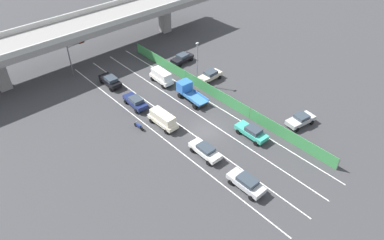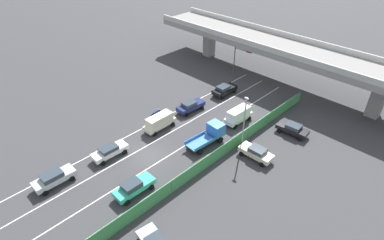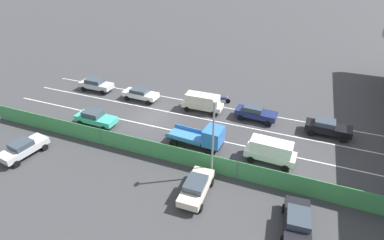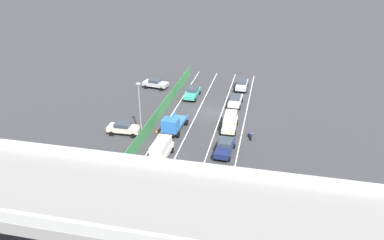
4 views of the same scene
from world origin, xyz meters
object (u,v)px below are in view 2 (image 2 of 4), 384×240
at_px(street_lamp, 244,118).
at_px(traffic_light, 240,57).
at_px(car_sedan_black, 224,90).
at_px(motorcycle, 156,113).
at_px(car_sedan_navy, 190,106).
at_px(parked_sedan_cream, 256,152).
at_px(parked_sedan_dark, 293,129).
at_px(flatbed_truck_blue, 211,134).
at_px(car_taxi_teal, 134,187).
at_px(car_van_cream, 160,121).
at_px(car_sedan_white, 110,151).
at_px(car_sedan_silver, 54,178).
at_px(traffic_cone, 225,146).
at_px(car_van_white, 238,115).

bearing_deg(street_lamp, traffic_light, 128.98).
xyz_separation_m(car_sedan_black, motorcycle, (-3.12, -12.23, -0.47)).
bearing_deg(car_sedan_navy, parked_sedan_cream, -8.64).
bearing_deg(parked_sedan_dark, flatbed_truck_blue, -126.52).
xyz_separation_m(car_taxi_teal, street_lamp, (3.49, 14.64, 3.62)).
distance_m(motorcycle, parked_sedan_dark, 19.82).
distance_m(car_van_cream, car_sedan_white, 8.36).
relative_size(car_van_cream, car_sedan_white, 1.06).
bearing_deg(car_sedan_navy, traffic_light, 97.24).
bearing_deg(traffic_light, car_sedan_black, -71.86).
relative_size(car_sedan_silver, traffic_light, 0.80).
height_order(car_van_cream, traffic_cone, car_van_cream).
height_order(car_van_cream, traffic_light, traffic_light).
bearing_deg(car_taxi_teal, street_lamp, 76.60).
bearing_deg(traffic_cone, car_sedan_black, 130.16).
relative_size(car_sedan_navy, car_taxi_teal, 0.99).
distance_m(car_van_cream, parked_sedan_dark, 18.41).
height_order(car_van_cream, motorcycle, car_van_cream).
xyz_separation_m(car_sedan_navy, parked_sedan_dark, (14.17, 5.67, -0.04)).
xyz_separation_m(car_taxi_teal, parked_sedan_dark, (6.64, 21.92, -0.03)).
bearing_deg(street_lamp, car_sedan_navy, 171.67).
xyz_separation_m(car_sedan_white, parked_sedan_dark, (13.78, 20.34, 0.01)).
relative_size(car_sedan_silver, traffic_cone, 8.26).
distance_m(car_taxi_teal, parked_sedan_dark, 22.91).
height_order(car_sedan_black, traffic_cone, car_sedan_black).
xyz_separation_m(car_van_white, parked_sedan_cream, (6.52, -4.78, -0.35)).
height_order(car_van_white, traffic_cone, car_van_white).
relative_size(car_taxi_teal, car_van_white, 1.02).
distance_m(motorcycle, traffic_cone, 12.38).
distance_m(car_van_white, parked_sedan_cream, 8.09).
bearing_deg(car_sedan_white, car_sedan_silver, -92.50).
bearing_deg(traffic_cone, motorcycle, -173.72).
relative_size(car_sedan_white, street_lamp, 0.62).
bearing_deg(car_sedan_black, car_sedan_white, -89.93).
xyz_separation_m(car_van_cream, traffic_light, (-2.02, 20.56, 2.83)).
bearing_deg(car_van_cream, motorcycle, 150.22).
relative_size(car_taxi_teal, street_lamp, 0.63).
bearing_deg(car_van_white, car_sedan_silver, -105.95).
distance_m(car_sedan_black, parked_sedan_dark, 13.94).
distance_m(parked_sedan_cream, traffic_light, 22.64).
relative_size(car_van_cream, car_sedan_black, 1.06).
bearing_deg(street_lamp, car_van_cream, -156.44).
bearing_deg(traffic_cone, car_taxi_teal, -98.84).
relative_size(car_sedan_white, car_sedan_black, 1.00).
xyz_separation_m(car_sedan_silver, motorcycle, (-2.84, 17.13, -0.47)).
relative_size(motorcycle, parked_sedan_cream, 0.45).
relative_size(car_van_white, car_sedan_silver, 1.00).
bearing_deg(car_sedan_silver, street_lamp, 61.51).
distance_m(car_sedan_white, car_sedan_black, 22.28).
relative_size(car_van_white, flatbed_truck_blue, 0.82).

